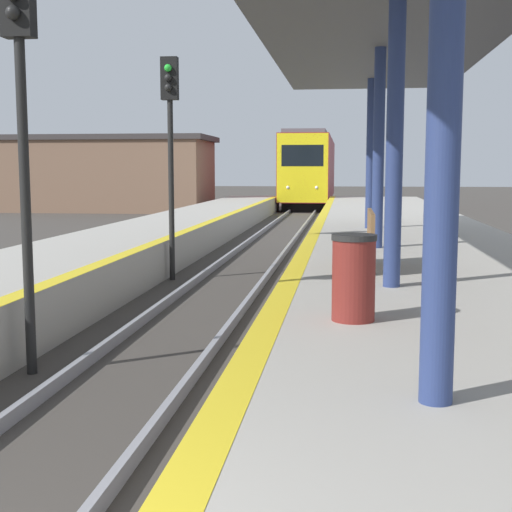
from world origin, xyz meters
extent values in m
cube|color=black|center=(0.00, 46.57, 0.28)|extent=(2.46, 16.27, 0.55)
cube|color=maroon|center=(0.00, 46.57, 2.49)|extent=(2.89, 18.08, 3.89)
cube|color=yellow|center=(0.00, 37.61, 2.49)|extent=(2.83, 0.16, 3.81)
cube|color=black|center=(0.00, 37.55, 3.17)|extent=(2.31, 0.06, 1.17)
cube|color=#59595E|center=(0.00, 46.57, 4.56)|extent=(2.46, 17.17, 0.24)
sphere|color=white|center=(-0.79, 37.55, 1.42)|extent=(0.18, 0.18, 0.18)
sphere|color=white|center=(0.79, 37.55, 1.42)|extent=(0.18, 0.18, 0.18)
cylinder|color=black|center=(-1.27, 5.90, 1.95)|extent=(0.12, 0.12, 3.90)
sphere|color=black|center=(-1.27, 5.77, 4.15)|extent=(0.16, 0.16, 0.16)
cylinder|color=black|center=(-1.36, 13.22, 1.95)|extent=(0.12, 0.12, 3.90)
cube|color=black|center=(-1.36, 13.22, 4.35)|extent=(0.36, 0.20, 0.90)
sphere|color=green|center=(-1.36, 13.09, 4.56)|extent=(0.16, 0.16, 0.16)
sphere|color=black|center=(-1.36, 13.09, 4.35)|extent=(0.16, 0.16, 0.16)
sphere|color=black|center=(-1.36, 13.09, 4.15)|extent=(0.16, 0.16, 0.16)
cylinder|color=navy|center=(3.05, 2.82, 2.82)|extent=(0.23, 0.23, 3.94)
cylinder|color=navy|center=(3.05, 7.67, 2.82)|extent=(0.23, 0.23, 3.94)
cylinder|color=navy|center=(3.05, 12.51, 2.82)|extent=(0.23, 0.23, 3.94)
cylinder|color=navy|center=(3.05, 17.36, 2.82)|extent=(0.23, 0.23, 3.94)
cube|color=#515156|center=(3.05, 10.09, 4.90)|extent=(4.48, 19.38, 0.20)
cylinder|color=maroon|center=(2.52, 5.42, 1.28)|extent=(0.45, 0.45, 0.85)
cylinder|color=#262626|center=(2.52, 5.42, 1.73)|extent=(0.47, 0.47, 0.06)
cube|color=brown|center=(2.63, 9.35, 1.29)|extent=(0.44, 1.86, 0.08)
cube|color=brown|center=(2.82, 9.35, 1.55)|extent=(0.06, 1.86, 0.44)
cube|color=#262628|center=(2.63, 8.61, 1.05)|extent=(0.35, 0.08, 0.40)
cube|color=#262628|center=(2.63, 10.10, 1.05)|extent=(0.35, 0.08, 0.40)
cube|color=brown|center=(-11.33, 38.51, 2.02)|extent=(11.48, 5.49, 4.03)
cube|color=#383333|center=(-11.33, 38.51, 4.18)|extent=(12.05, 5.76, 0.30)
camera|label=1|loc=(2.43, -1.98, 2.43)|focal=50.00mm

